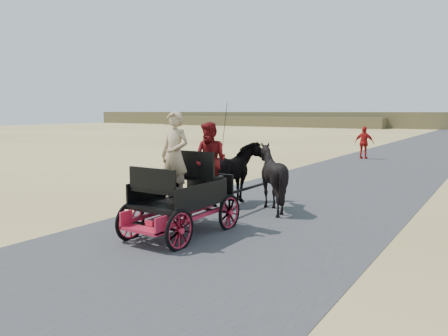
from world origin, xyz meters
The scene contains 9 objects.
ground centered at (0.00, 0.00, 0.00)m, with size 140.00×140.00×0.00m, color tan.
road centered at (0.00, 0.00, 0.01)m, with size 6.00×140.00×0.01m, color #38383A.
ridge_near centered at (-30.00, 58.00, 0.80)m, with size 40.00×4.00×1.60m, color brown.
carriage centered at (-0.76, -0.92, 0.36)m, with size 1.30×2.40×0.72m, color black, non-canonical shape.
horse_left centered at (-1.31, 2.08, 0.85)m, with size 0.91×2.01×1.70m, color black.
horse_right centered at (-0.21, 2.08, 0.85)m, with size 1.37×1.54×1.70m, color black.
driver_man centered at (-0.96, -0.87, 1.62)m, with size 0.66×0.43×1.80m, color tan.
passenger_woman centered at (-0.46, -0.32, 1.51)m, with size 0.77×0.60×1.58m, color #660C0F.
pedestrian centered at (-1.55, 15.61, 0.86)m, with size 1.01×0.42×1.73m, color #B01614.
Camera 1 is at (4.73, -7.83, 2.52)m, focal length 35.00 mm.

